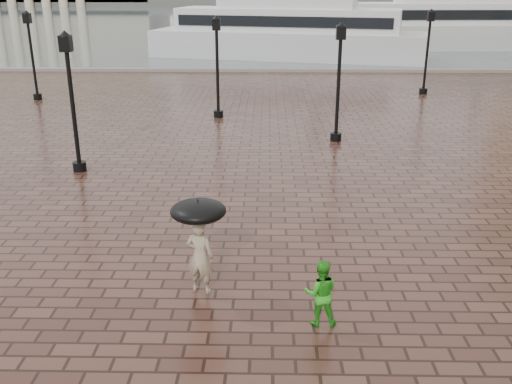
# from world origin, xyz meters

# --- Properties ---
(ground) EXTENTS (300.00, 300.00, 0.00)m
(ground) POSITION_xyz_m (0.00, 0.00, 0.00)
(ground) COLOR #3A211A
(ground) RESTS_ON ground
(harbour_water) EXTENTS (240.00, 240.00, 0.00)m
(harbour_water) POSITION_xyz_m (0.00, 92.00, 0.00)
(harbour_water) COLOR #4B555B
(harbour_water) RESTS_ON ground
(quay_edge) EXTENTS (80.00, 0.60, 0.30)m
(quay_edge) POSITION_xyz_m (0.00, 32.00, 0.00)
(quay_edge) COLOR slate
(quay_edge) RESTS_ON ground
(street_lamps) EXTENTS (21.44, 14.44, 4.40)m
(street_lamps) POSITION_xyz_m (-1.60, 17.60, 2.33)
(street_lamps) COLOR black
(street_lamps) RESTS_ON ground
(adult_pedestrian) EXTENTS (0.66, 0.52, 1.58)m
(adult_pedestrian) POSITION_xyz_m (-1.07, 2.22, 0.79)
(adult_pedestrian) COLOR tan
(adult_pedestrian) RESTS_ON ground
(child_pedestrian) EXTENTS (0.63, 0.50, 1.29)m
(child_pedestrian) POSITION_xyz_m (1.27, 1.09, 0.64)
(child_pedestrian) COLOR green
(child_pedestrian) RESTS_ON ground
(ferry_near) EXTENTS (22.63, 10.33, 7.22)m
(ferry_near) POSITION_xyz_m (1.85, 39.33, 2.17)
(ferry_near) COLOR silver
(ferry_near) RESTS_ON ground
(ferry_far) EXTENTS (23.08, 6.55, 7.49)m
(ferry_far) POSITION_xyz_m (17.56, 46.48, 2.25)
(ferry_far) COLOR silver
(ferry_far) RESTS_ON ground
(umbrella) EXTENTS (1.10, 1.10, 1.11)m
(umbrella) POSITION_xyz_m (-1.07, 2.22, 1.78)
(umbrella) COLOR black
(umbrella) RESTS_ON ground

